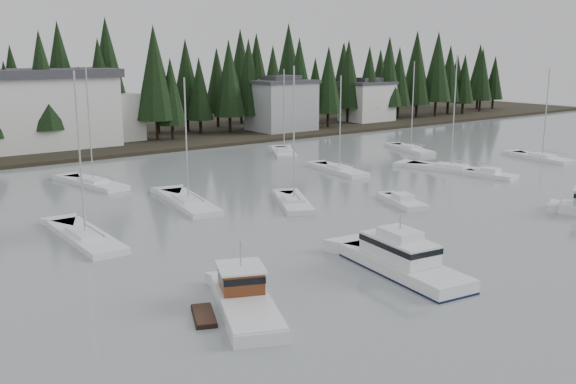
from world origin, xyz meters
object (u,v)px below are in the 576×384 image
Objects in this scene: cabin_cruiser_center at (402,263)px; sailboat_6 at (294,204)px; sailboat_0 at (86,239)px; sailboat_5 at (411,150)px; runabout_2 at (490,176)px; sailboat_3 at (94,185)px; sailboat_4 at (451,170)px; sailboat_8 at (542,159)px; house_east_b at (367,100)px; runabout_1 at (403,203)px; sailboat_9 at (189,204)px; house_east_a at (282,104)px; sailboat_2 at (339,171)px; harbor_inn at (39,110)px; lobster_boat_brown at (244,303)px; sailboat_1 at (284,154)px.

cabin_cruiser_center is 0.79× the size of sailboat_6.
sailboat_0 reaches higher than sailboat_5.
runabout_2 is at bearing -93.46° from sailboat_0.
cabin_cruiser_center is 51.63m from sailboat_5.
sailboat_5 is (44.46, -4.01, 0.01)m from sailboat_3.
sailboat_4 is at bearing -47.82° from cabin_cruiser_center.
house_east_b is at bearing -3.65° from sailboat_8.
sailboat_0 is 28.25m from runabout_1.
sailboat_4 reaches higher than sailboat_0.
sailboat_3 is 1.05× the size of sailboat_8.
sailboat_9 is (11.57, 5.33, -0.01)m from sailboat_0.
runabout_1 is at bearing -114.29° from house_east_a.
sailboat_0 is 20.58m from sailboat_3.
sailboat_5 reaches higher than sailboat_2.
sailboat_8 is at bearing -101.18° from sailboat_2.
sailboat_6 is at bearing -79.53° from harbor_inn.
lobster_boat_brown is at bearing 134.46° from runabout_1.
runabout_2 is at bearing -55.21° from cabin_cruiser_center.
cabin_cruiser_center is 24.77m from sailboat_9.
sailboat_3 is (-25.79, 9.92, 0.00)m from sailboat_2.
harbor_inn is 48.08m from sailboat_0.
sailboat_3 is (-41.77, -23.15, -4.84)m from house_east_a.
house_east_a is 0.87× the size of sailboat_8.
sailboat_3 is at bearing 47.93° from sailboat_4.
house_east_b is 67.25m from runabout_1.
sailboat_5 is at bearing -66.70° from sailboat_9.
sailboat_1 is at bearing 4.93° from sailboat_4.
sailboat_2 is 0.91× the size of sailboat_3.
sailboat_0 is (-10.52, -46.57, -5.71)m from harbor_inn.
sailboat_5 reaches higher than harbor_inn.
lobster_boat_brown is at bearing 117.81° from sailboat_8.
house_east_a is 0.82× the size of sailboat_3.
house_east_a is 65.23m from sailboat_0.
sailboat_0 is 34.73m from sailboat_2.
house_east_b is 0.79× the size of sailboat_1.
sailboat_6 is (19.25, -0.64, 0.02)m from sailboat_0.
cabin_cruiser_center is at bearing 122.73° from sailboat_8.
cabin_cruiser_center is 19.52m from sailboat_6.
sailboat_3 is 1.06× the size of sailboat_9.
runabout_2 is (9.09, -26.69, 0.07)m from sailboat_1.
runabout_1 is (8.25, -5.83, 0.05)m from sailboat_6.
cabin_cruiser_center is 0.81× the size of sailboat_3.
lobster_boat_brown is 1.46× the size of runabout_2.
runabout_1 is at bearing -116.73° from sailboat_9.
sailboat_3 is 2.02× the size of runabout_1.
sailboat_9 is 2.01× the size of runabout_2.
house_east_b is 0.32× the size of harbor_inn.
house_east_a is 53.12m from sailboat_9.
house_east_b is 86.00m from cabin_cruiser_center.
sailboat_0 is at bearing 152.88° from sailboat_1.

